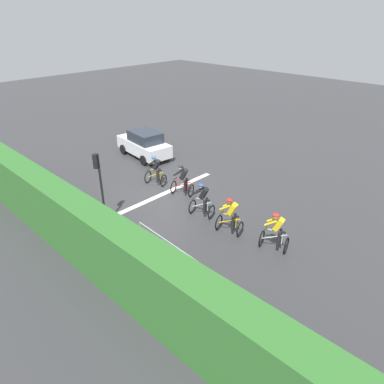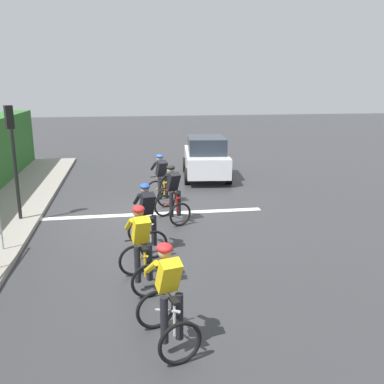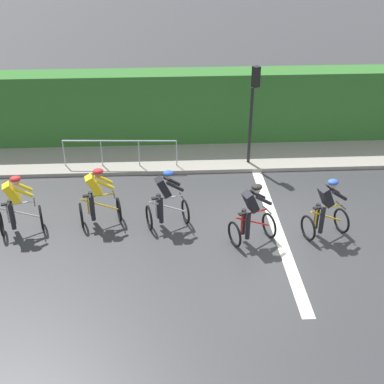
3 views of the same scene
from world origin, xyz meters
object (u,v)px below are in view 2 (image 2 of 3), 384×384
Objects in this scene: cyclist_second at (141,249)px; traffic_light_near_crossing at (13,146)px; cyclist_lead at (168,299)px; cyclist_fourth at (172,195)px; cyclist_mid at (147,220)px; cyclist_trailing at (161,180)px; car_white at (206,157)px.

traffic_light_near_crossing reaches higher than cyclist_second.
cyclist_lead is 6.10m from cyclist_fourth.
cyclist_trailing is at bearing -99.61° from cyclist_mid.
traffic_light_near_crossing is (3.54, -2.83, 1.43)m from cyclist_mid.
car_white is (-2.08, -5.70, 0.08)m from cyclist_fourth.
cyclist_second is at bearing 83.20° from cyclist_mid.
traffic_light_near_crossing reaches higher than cyclist_lead.
cyclist_mid is 4.76m from traffic_light_near_crossing.
cyclist_mid is 2.34m from cyclist_fourth.
car_white is (-2.84, -11.76, 0.08)m from cyclist_lead.
car_white is at bearing -103.60° from cyclist_lead.
cyclist_trailing is (-0.70, -4.12, 0.00)m from cyclist_mid.
traffic_light_near_crossing is at bearing -38.62° from cyclist_mid.
cyclist_lead is 1.00× the size of cyclist_fourth.
cyclist_second is 5.90m from traffic_light_near_crossing.
traffic_light_near_crossing reaches higher than car_white.
cyclist_lead is at bearing 82.82° from cyclist_fourth.
cyclist_mid is 1.00× the size of cyclist_fourth.
cyclist_trailing is (-0.92, -5.95, 0.00)m from cyclist_second.
car_white reaches higher than cyclist_fourth.
cyclist_fourth is (-0.76, -6.05, 0.00)m from cyclist_lead.
cyclist_lead and cyclist_fourth have the same top height.
cyclist_mid is 0.50× the size of traffic_light_near_crossing.
cyclist_mid is 1.00× the size of cyclist_trailing.
traffic_light_near_crossing is at bearing -54.48° from cyclist_second.
cyclist_lead is 3.88m from cyclist_mid.
traffic_light_near_crossing is at bearing -61.54° from cyclist_lead.
cyclist_second is 0.50× the size of traffic_light_near_crossing.
car_white reaches higher than cyclist_trailing.
car_white is at bearing -142.11° from traffic_light_near_crossing.
traffic_light_near_crossing is at bearing 16.95° from cyclist_trailing.
car_white reaches higher than cyclist_mid.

